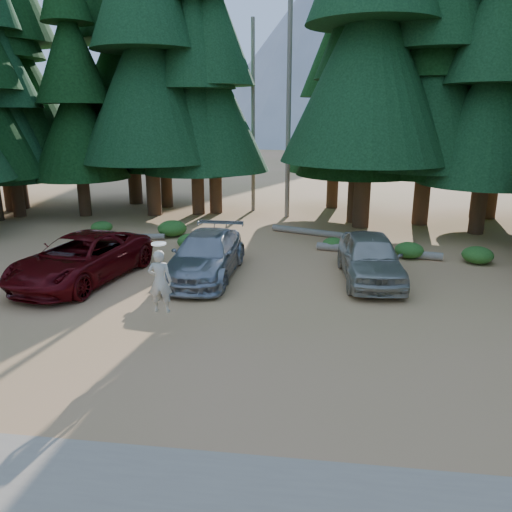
% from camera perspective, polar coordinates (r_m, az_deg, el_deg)
% --- Properties ---
extents(ground, '(160.00, 160.00, 0.00)m').
position_cam_1_polar(ground, '(12.92, -4.58, -8.24)').
color(ground, tan).
rests_on(ground, ground).
extents(forest_belt_north, '(36.00, 7.00, 22.00)m').
position_cam_1_polar(forest_belt_north, '(27.15, 1.92, 4.79)').
color(forest_belt_north, black).
rests_on(forest_belt_north, ground).
extents(snag_front, '(0.24, 0.24, 12.00)m').
position_cam_1_polar(snag_front, '(26.07, 3.77, 17.56)').
color(snag_front, '#73685C').
rests_on(snag_front, ground).
extents(snag_back, '(0.20, 0.20, 10.00)m').
position_cam_1_polar(snag_back, '(27.76, -0.33, 15.43)').
color(snag_back, '#73685C').
rests_on(snag_back, ground).
extents(mountain_peak, '(48.00, 50.00, 28.00)m').
position_cam_1_polar(mountain_peak, '(100.15, 4.73, 20.25)').
color(mountain_peak, gray).
rests_on(mountain_peak, ground).
extents(red_pickup, '(3.52, 5.85, 1.52)m').
position_cam_1_polar(red_pickup, '(17.13, -19.36, -0.26)').
color(red_pickup, '#55070B').
rests_on(red_pickup, ground).
extents(silver_minivan_center, '(2.13, 5.04, 1.45)m').
position_cam_1_polar(silver_minivan_center, '(16.72, -5.74, 0.08)').
color(silver_minivan_center, '#94979C').
rests_on(silver_minivan_center, ground).
extents(silver_minivan_right, '(2.15, 4.67, 1.55)m').
position_cam_1_polar(silver_minivan_right, '(16.67, 12.93, -0.13)').
color(silver_minivan_right, '#A6A294').
rests_on(silver_minivan_right, ground).
extents(frisbee_player, '(0.61, 0.44, 1.76)m').
position_cam_1_polar(frisbee_player, '(12.46, -10.91, -2.81)').
color(frisbee_player, beige).
rests_on(frisbee_player, ground).
extents(log_left, '(3.73, 0.86, 0.27)m').
position_cam_1_polar(log_left, '(22.34, -15.15, 2.11)').
color(log_left, '#73685C').
rests_on(log_left, ground).
extents(log_mid, '(3.42, 1.58, 0.29)m').
position_cam_1_polar(log_mid, '(22.61, 6.05, 2.78)').
color(log_mid, '#73685C').
rests_on(log_mid, ground).
extents(log_right, '(4.72, 1.30, 0.31)m').
position_cam_1_polar(log_right, '(19.84, 13.73, 0.53)').
color(log_right, '#73685C').
rests_on(log_right, ground).
extents(shrub_far_left, '(0.97, 0.97, 0.53)m').
position_cam_1_polar(shrub_far_left, '(23.91, -17.22, 3.17)').
color(shrub_far_left, '#255D1B').
rests_on(shrub_far_left, ground).
extents(shrub_left, '(1.12, 1.12, 0.62)m').
position_cam_1_polar(shrub_left, '(20.29, -7.42, 1.67)').
color(shrub_left, '#255D1B').
rests_on(shrub_left, ground).
extents(shrub_center_left, '(1.28, 1.28, 0.70)m').
position_cam_1_polar(shrub_center_left, '(22.52, -9.56, 3.13)').
color(shrub_center_left, '#255D1B').
rests_on(shrub_center_left, ground).
extents(shrub_center_right, '(0.84, 0.84, 0.46)m').
position_cam_1_polar(shrub_center_right, '(20.37, 8.81, 1.44)').
color(shrub_center_right, '#255D1B').
rests_on(shrub_center_right, ground).
extents(shrub_right, '(1.08, 1.08, 0.59)m').
position_cam_1_polar(shrub_right, '(19.76, 17.10, 0.65)').
color(shrub_right, '#255D1B').
rests_on(shrub_right, ground).
extents(shrub_far_right, '(1.11, 1.11, 0.61)m').
position_cam_1_polar(shrub_far_right, '(19.93, 23.99, 0.11)').
color(shrub_far_right, '#255D1B').
rests_on(shrub_far_right, ground).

